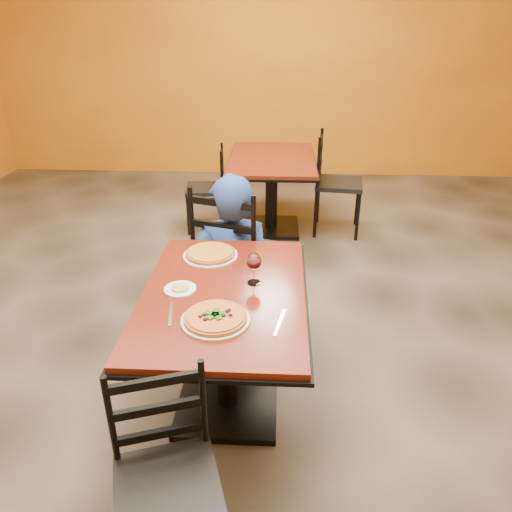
# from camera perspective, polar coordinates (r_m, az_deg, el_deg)

# --- Properties ---
(floor) EXTENTS (7.00, 8.00, 0.01)m
(floor) POSITION_cam_1_polar(r_m,az_deg,el_deg) (3.23, -2.41, -11.11)
(floor) COLOR black
(floor) RESTS_ON ground
(wall_back) EXTENTS (7.00, 0.01, 3.00)m
(wall_back) POSITION_cam_1_polar(r_m,az_deg,el_deg) (6.57, 0.71, 22.43)
(wall_back) COLOR #C78016
(wall_back) RESTS_ON ground
(table_main) EXTENTS (0.83, 1.23, 0.75)m
(table_main) POSITION_cam_1_polar(r_m,az_deg,el_deg) (2.50, -3.69, -8.00)
(table_main) COLOR maroon
(table_main) RESTS_ON floor
(table_second) EXTENTS (0.85, 1.26, 0.75)m
(table_second) POSITION_cam_1_polar(r_m,az_deg,el_deg) (4.79, 1.86, 9.34)
(table_second) COLOR maroon
(table_second) RESTS_ON floor
(chair_main_near) EXTENTS (0.48, 0.48, 0.84)m
(chair_main_near) POSITION_cam_1_polar(r_m,az_deg,el_deg) (1.99, -10.41, -25.46)
(chair_main_near) COLOR black
(chair_main_near) RESTS_ON floor
(chair_main_far) EXTENTS (0.58, 0.58, 1.03)m
(chair_main_far) POSITION_cam_1_polar(r_m,az_deg,el_deg) (3.31, -2.40, 0.35)
(chair_main_far) COLOR black
(chair_main_far) RESTS_ON floor
(chair_second_left) EXTENTS (0.41, 0.41, 0.84)m
(chair_second_left) POSITION_cam_1_polar(r_m,az_deg,el_deg) (4.88, -5.99, 7.87)
(chair_second_left) COLOR black
(chair_second_left) RESTS_ON floor
(chair_second_right) EXTENTS (0.50, 0.50, 0.99)m
(chair_second_right) POSITION_cam_1_polar(r_m,az_deg,el_deg) (4.84, 9.77, 8.37)
(chair_second_right) COLOR black
(chair_second_right) RESTS_ON floor
(diner) EXTENTS (0.61, 0.44, 1.11)m
(diner) POSITION_cam_1_polar(r_m,az_deg,el_deg) (3.19, -2.89, 0.16)
(diner) COLOR navy
(diner) RESTS_ON floor
(plate_main) EXTENTS (0.31, 0.31, 0.01)m
(plate_main) POSITION_cam_1_polar(r_m,az_deg,el_deg) (2.18, -4.81, -7.55)
(plate_main) COLOR white
(plate_main) RESTS_ON table_main
(pizza_main) EXTENTS (0.28, 0.28, 0.02)m
(pizza_main) POSITION_cam_1_polar(r_m,az_deg,el_deg) (2.17, -4.82, -7.20)
(pizza_main) COLOR maroon
(pizza_main) RESTS_ON plate_main
(plate_far) EXTENTS (0.31, 0.31, 0.01)m
(plate_far) POSITION_cam_1_polar(r_m,az_deg,el_deg) (2.75, -5.40, 0.08)
(plate_far) COLOR white
(plate_far) RESTS_ON table_main
(pizza_far) EXTENTS (0.28, 0.28, 0.02)m
(pizza_far) POSITION_cam_1_polar(r_m,az_deg,el_deg) (2.74, -5.41, 0.38)
(pizza_far) COLOR gold
(pizza_far) RESTS_ON plate_far
(side_plate) EXTENTS (0.16, 0.16, 0.01)m
(side_plate) POSITION_cam_1_polar(r_m,az_deg,el_deg) (2.43, -8.95, -3.90)
(side_plate) COLOR white
(side_plate) RESTS_ON table_main
(dip) EXTENTS (0.09, 0.09, 0.01)m
(dip) POSITION_cam_1_polar(r_m,az_deg,el_deg) (2.43, -8.96, -3.71)
(dip) COLOR #A58D50
(dip) RESTS_ON side_plate
(wine_glass) EXTENTS (0.08, 0.08, 0.18)m
(wine_glass) POSITION_cam_1_polar(r_m,az_deg,el_deg) (2.42, -0.25, -1.34)
(wine_glass) COLOR white
(wine_glass) RESTS_ON table_main
(fork) EXTENTS (0.05, 0.19, 0.00)m
(fork) POSITION_cam_1_polar(r_m,az_deg,el_deg) (2.25, -10.06, -6.77)
(fork) COLOR silver
(fork) RESTS_ON table_main
(knife) EXTENTS (0.06, 0.21, 0.00)m
(knife) POSITION_cam_1_polar(r_m,az_deg,el_deg) (2.16, 2.82, -7.85)
(knife) COLOR silver
(knife) RESTS_ON table_main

